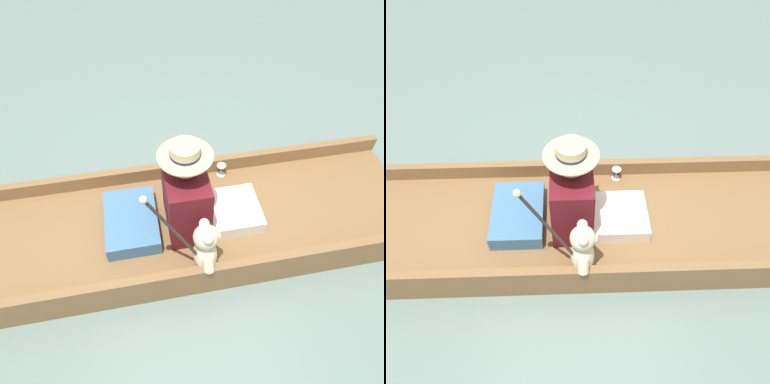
# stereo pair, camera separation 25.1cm
# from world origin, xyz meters

# --- Properties ---
(ground_plane) EXTENTS (16.00, 16.00, 0.00)m
(ground_plane) POSITION_xyz_m (0.00, 0.00, 0.00)
(ground_plane) COLOR slate
(punt_boat) EXTENTS (1.02, 3.29, 0.28)m
(punt_boat) POSITION_xyz_m (0.00, 0.00, 0.09)
(punt_boat) COLOR brown
(punt_boat) RESTS_ON ground_plane
(seat_cushion) EXTENTS (0.53, 0.37, 0.12)m
(seat_cushion) POSITION_xyz_m (-0.02, -0.49, 0.22)
(seat_cushion) COLOR teal
(seat_cushion) RESTS_ON punt_boat
(seated_person) EXTENTS (0.44, 0.72, 0.77)m
(seated_person) POSITION_xyz_m (0.02, -0.03, 0.43)
(seated_person) COLOR white
(seated_person) RESTS_ON punt_boat
(teddy_bear) EXTENTS (0.31, 0.18, 0.44)m
(teddy_bear) POSITION_xyz_m (0.39, -0.03, 0.36)
(teddy_bear) COLOR beige
(teddy_bear) RESTS_ON punt_boat
(wine_glass) EXTENTS (0.07, 0.07, 0.11)m
(wine_glass) POSITION_xyz_m (-0.41, 0.27, 0.24)
(wine_glass) COLOR silver
(wine_glass) RESTS_ON punt_boat
(walking_cane) EXTENTS (0.04, 0.40, 0.83)m
(walking_cane) POSITION_xyz_m (0.41, -0.22, 0.64)
(walking_cane) COLOR #2D2823
(walking_cane) RESTS_ON punt_boat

